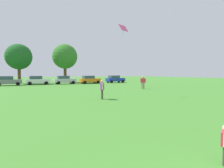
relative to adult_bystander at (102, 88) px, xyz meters
name	(u,v)px	position (x,y,z in m)	size (l,w,h in m)	color
ground_plane	(38,87)	(-3.26, 16.26, -0.96)	(160.00, 160.00, 0.00)	#42842D
adult_bystander	(102,88)	(0.00, 0.00, 0.00)	(0.46, 0.74, 1.62)	#3F3833
bystander_near_trees	(143,81)	(9.42, 6.59, 0.09)	(0.77, 0.55, 1.78)	#8C7259
kite	(123,29)	(3.22, 1.82, 5.70)	(1.15, 0.81, 1.07)	#F24C8C
parked_car_gray_0	(8,81)	(-7.50, 23.50, -0.11)	(4.30, 2.02, 1.68)	slate
parked_car_white_1	(37,80)	(-2.60, 23.88, -0.11)	(4.30, 2.02, 1.68)	white
parked_car_silver_2	(64,80)	(2.55, 23.52, -0.11)	(4.30, 2.02, 1.68)	silver
parked_car_orange_3	(90,80)	(7.64, 22.55, -0.11)	(4.30, 2.02, 1.68)	orange
parked_car_blue_4	(115,79)	(14.11, 23.08, -0.11)	(4.30, 2.02, 1.68)	#1E38AD
tree_right	(19,57)	(-5.52, 29.08, 4.63)	(5.32, 5.32, 8.29)	brown
tree_far_right	(65,57)	(4.24, 29.73, 5.15)	(5.81, 5.81, 9.05)	brown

